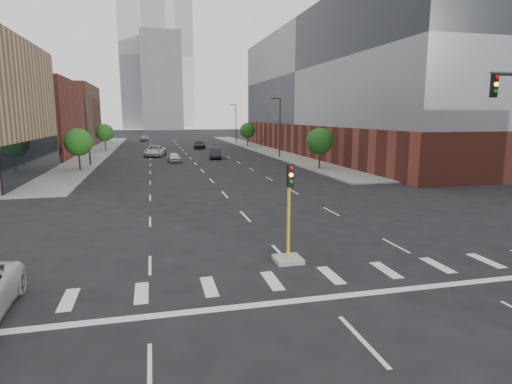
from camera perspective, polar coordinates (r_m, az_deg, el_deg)
name	(u,v)px	position (r m, az deg, el deg)	size (l,w,h in m)	color
ground	(401,381)	(12.02, 18.74, -22.77)	(400.00, 400.00, 0.00)	black
sidewalk_left_far	(99,151)	(83.16, -20.15, 5.13)	(5.00, 92.00, 0.15)	gray
sidewalk_right_far	(259,148)	(85.20, 0.41, 5.85)	(5.00, 92.00, 0.15)	gray
building_left_far_a	(6,119)	(77.52, -30.38, 8.44)	(20.00, 22.00, 12.00)	brown
building_left_far_b	(45,115)	(102.74, -26.30, 9.14)	(20.00, 24.00, 13.00)	brown
building_right_main	(362,89)	(77.06, 13.90, 13.24)	(24.00, 70.00, 22.00)	brown
tower_left	(143,58)	(230.19, -14.81, 16.93)	(22.00, 22.00, 70.00)	#B2B7BC
tower_right	(175,59)	(270.95, -10.74, 17.07)	(20.00, 20.00, 80.00)	#B2B7BC
tower_mid	(162,82)	(209.06, -12.48, 14.17)	(18.00, 18.00, 44.00)	slate
median_traffic_signal	(288,241)	(19.07, 4.35, -6.51)	(1.20, 1.20, 4.40)	#999993
streetlight_right_a	(279,125)	(66.23, 3.12, 8.89)	(1.60, 0.22, 9.07)	#2D2D30
streetlight_right_b	(236,122)	(100.25, -2.73, 9.31)	(1.60, 0.22, 9.07)	#2D2D30
streetlight_left	(89,127)	(58.92, -21.42, 8.06)	(1.60, 0.22, 9.07)	#2D2D30
tree_left_near	(78,142)	(54.12, -22.62, 6.14)	(3.20, 3.20, 4.85)	#382619
tree_left_far	(105,133)	(83.86, -19.53, 7.48)	(3.20, 3.20, 4.85)	#382619
tree_right_near	(320,141)	(52.34, 8.51, 6.70)	(3.20, 3.20, 4.85)	#382619
tree_right_far	(248,130)	(90.62, -1.14, 8.21)	(3.20, 3.20, 4.85)	#382619
car_near_left	(174,157)	(61.37, -10.89, 4.57)	(1.59, 3.96, 1.35)	silver
car_mid_right	(215,153)	(65.43, -5.43, 5.15)	(1.70, 4.88, 1.61)	#232228
car_far_left	(155,151)	(71.07, -13.29, 5.36)	(2.85, 6.17, 1.72)	#B2B2B2
car_deep_right	(200,145)	(86.07, -7.52, 6.28)	(2.17, 5.35, 1.55)	black
car_distant	(144,138)	(114.59, -14.67, 6.97)	(1.81, 4.50, 1.53)	#A3A4A8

